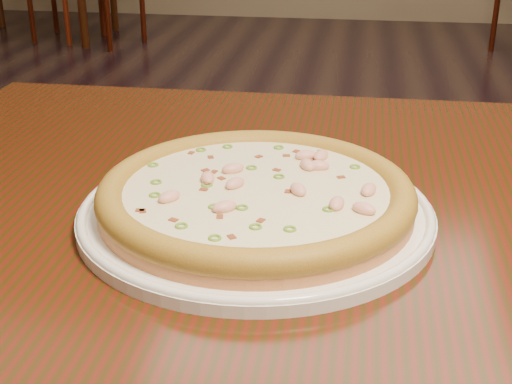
# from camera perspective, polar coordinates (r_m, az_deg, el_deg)

# --- Properties ---
(ground) EXTENTS (9.00, 9.00, 0.00)m
(ground) POSITION_cam_1_polar(r_m,az_deg,el_deg) (1.70, 4.58, -14.90)
(ground) COLOR black
(hero_table) EXTENTS (1.20, 0.80, 0.75)m
(hero_table) POSITION_cam_1_polar(r_m,az_deg,el_deg) (0.81, 9.09, -7.47)
(hero_table) COLOR black
(hero_table) RESTS_ON ground
(plate) EXTENTS (0.36, 0.36, 0.02)m
(plate) POSITION_cam_1_polar(r_m,az_deg,el_deg) (0.72, -0.00, -1.55)
(plate) COLOR white
(plate) RESTS_ON hero_table
(pizza) EXTENTS (0.32, 0.32, 0.03)m
(pizza) POSITION_cam_1_polar(r_m,az_deg,el_deg) (0.71, 0.02, -0.21)
(pizza) COLOR tan
(pizza) RESTS_ON plate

